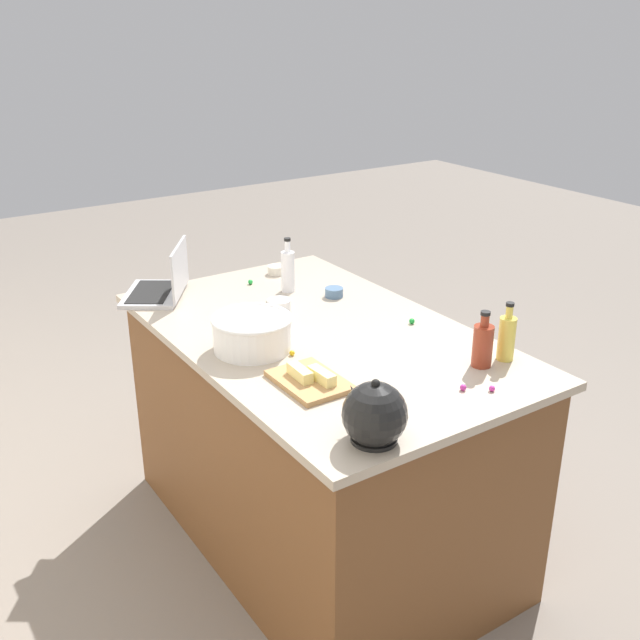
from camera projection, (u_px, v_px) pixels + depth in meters
The scene contains 22 objects.
ground_plane at pixel (320, 533), 3.05m from camera, with size 12.00×12.00×0.00m, color slate.
island_counter at pixel (320, 439), 2.88m from camera, with size 1.59×0.98×0.90m.
laptop at pixel (162, 286), 3.03m from camera, with size 0.38×0.36×0.22m.
mixing_bowl_large at pixel (252, 332), 2.55m from camera, with size 0.28×0.28×0.12m.
bottle_oil at pixel (507, 337), 2.47m from camera, with size 0.06×0.06×0.20m.
bottle_vinegar at pixel (288, 270), 3.07m from camera, with size 0.06×0.06×0.23m.
bottle_soy at pixel (483, 344), 2.42m from camera, with size 0.07×0.07×0.19m.
kettle at pixel (374, 415), 2.00m from camera, with size 0.21×0.18×0.20m.
cutting_board at pixel (310, 381), 2.33m from camera, with size 0.26×0.18×0.02m, color #AD7F4C.
butter_stick_left at pixel (322, 376), 2.30m from camera, with size 0.11×0.04×0.04m, color #F4E58C.
butter_stick_right at pixel (300, 373), 2.32m from camera, with size 0.11×0.04×0.04m, color #F4E58C.
ramekin_small at pixel (276, 270), 3.30m from camera, with size 0.07×0.07×0.04m, color beige.
ramekin_medium at pixel (334, 292), 3.04m from camera, with size 0.08×0.08×0.04m, color slate.
ramekin_wide at pixel (279, 305), 2.89m from camera, with size 0.09×0.09×0.05m, color white.
candy_0 at pixel (250, 282), 3.18m from camera, with size 0.02×0.02×0.02m, color green.
candy_1 at pixel (492, 389), 2.28m from camera, with size 0.02×0.02×0.02m, color #CC3399.
candy_2 at pixel (292, 353), 2.52m from camera, with size 0.02×0.02×0.02m, color yellow.
candy_3 at pixel (215, 326), 2.74m from camera, with size 0.02×0.02×0.02m, color #CC3399.
candy_4 at pixel (412, 321), 2.78m from camera, with size 0.02×0.02×0.02m, color green.
candy_5 at pixel (463, 387), 2.29m from camera, with size 0.02×0.02×0.02m, color #CC3399.
candy_6 at pixel (501, 354), 2.51m from camera, with size 0.02×0.02×0.02m, color yellow.
candy_7 at pixel (291, 268), 3.36m from camera, with size 0.02×0.02×0.02m, color orange.
Camera 1 is at (-2.06, 1.37, 1.98)m, focal length 41.70 mm.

